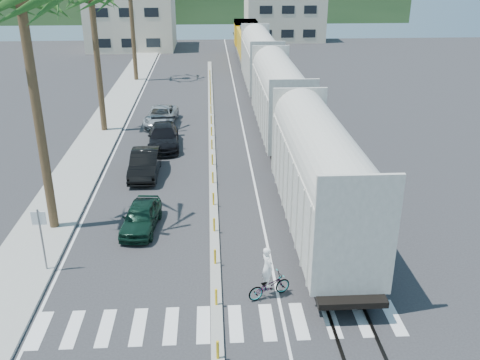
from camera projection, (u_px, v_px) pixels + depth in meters
name	position (u px, v px, depth m)	size (l,w,h in m)	color
ground	(216.00, 293.00, 21.77)	(140.00, 140.00, 0.00)	#28282B
sidewalk	(109.00, 119.00, 44.26)	(3.00, 90.00, 0.15)	gray
rails	(267.00, 108.00, 47.76)	(1.56, 100.00, 0.06)	black
median	(212.00, 137.00, 40.08)	(0.45, 60.00, 0.85)	gray
crosswalk	(217.00, 324.00, 19.93)	(14.00, 2.20, 0.01)	silver
lane_markings	(185.00, 119.00, 44.63)	(9.42, 90.00, 0.01)	silver
freight_train	(271.00, 83.00, 44.12)	(3.00, 60.94, 5.85)	#B1ADA2
street_sign	(41.00, 232.00, 22.45)	(0.60, 0.08, 3.00)	slate
buildings	(168.00, 11.00, 85.58)	(38.00, 27.00, 10.00)	beige
car_lead	(141.00, 217.00, 26.57)	(2.00, 4.14, 1.36)	black
car_second	(145.00, 163.00, 33.03)	(1.69, 4.77, 1.57)	black
car_third	(163.00, 137.00, 37.90)	(2.50, 5.43, 1.54)	black
car_rear	(161.00, 116.00, 43.14)	(2.69, 5.16, 1.39)	#B3B6B9
cyclist	(269.00, 281.00, 21.27)	(1.99, 2.32, 2.25)	#9EA0A5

